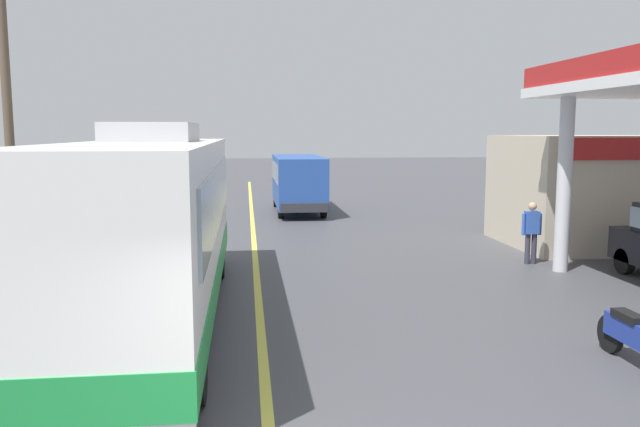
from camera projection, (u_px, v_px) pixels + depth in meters
ground at (252, 222)px, 24.71m from camera, size 120.00×120.00×0.00m
lane_divider_stripe at (254, 244)px, 19.79m from camera, size 0.16×50.00×0.01m
coach_bus_main at (149, 229)px, 11.68m from camera, size 2.60×11.04×3.69m
minibus_opposing_lane at (298, 179)px, 27.65m from camera, size 2.04×6.13×2.44m
motorcycle_parked_forecourt at (633, 337)px, 9.48m from camera, size 0.55×1.80×0.92m
pedestrian_by_shop at (532, 229)px, 16.76m from camera, size 0.55×0.22×1.66m
utility_pole_roadside at (7, 105)px, 16.09m from camera, size 1.80×0.24×8.01m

